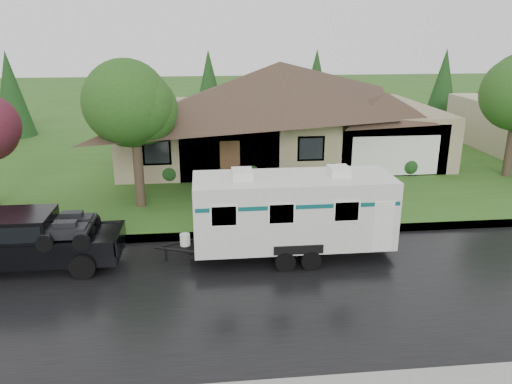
# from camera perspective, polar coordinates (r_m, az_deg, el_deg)

# --- Properties ---
(ground) EXTENTS (140.00, 140.00, 0.00)m
(ground) POSITION_cam_1_polar(r_m,az_deg,el_deg) (17.28, 2.92, -7.82)
(ground) COLOR #30581B
(ground) RESTS_ON ground
(road) EXTENTS (140.00, 8.00, 0.01)m
(road) POSITION_cam_1_polar(r_m,az_deg,el_deg) (15.53, 4.08, -11.02)
(road) COLOR black
(road) RESTS_ON ground
(curb) EXTENTS (140.00, 0.50, 0.15)m
(curb) POSITION_cam_1_polar(r_m,az_deg,el_deg) (19.27, 1.89, -4.70)
(curb) COLOR gray
(curb) RESTS_ON ground
(lawn) EXTENTS (140.00, 26.00, 0.15)m
(lawn) POSITION_cam_1_polar(r_m,az_deg,el_deg) (31.34, -1.31, 4.37)
(lawn) COLOR #30581B
(lawn) RESTS_ON ground
(house_main) EXTENTS (19.44, 10.80, 6.90)m
(house_main) POSITION_cam_1_polar(r_m,az_deg,el_deg) (29.82, 3.30, 10.51)
(house_main) COLOR gray
(house_main) RESTS_ON lawn
(tree_left_green) EXTENTS (3.71, 3.71, 6.14)m
(tree_left_green) POSITION_cam_1_polar(r_m,az_deg,el_deg) (21.49, -13.78, 9.23)
(tree_left_green) COLOR #382B1E
(tree_left_green) RESTS_ON lawn
(shrub_row) EXTENTS (13.60, 1.00, 1.00)m
(shrub_row) POSITION_cam_1_polar(r_m,az_deg,el_deg) (25.98, 4.15, 2.70)
(shrub_row) COLOR #143814
(shrub_row) RESTS_ON lawn
(pickup_truck) EXTENTS (5.74, 2.18, 1.91)m
(pickup_truck) POSITION_cam_1_polar(r_m,az_deg,el_deg) (17.99, -24.73, -4.91)
(pickup_truck) COLOR black
(pickup_truck) RESTS_ON ground
(travel_trailer) EXTENTS (7.08, 2.49, 3.18)m
(travel_trailer) POSITION_cam_1_polar(r_m,az_deg,el_deg) (17.02, 4.24, -2.09)
(travel_trailer) COLOR silver
(travel_trailer) RESTS_ON ground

